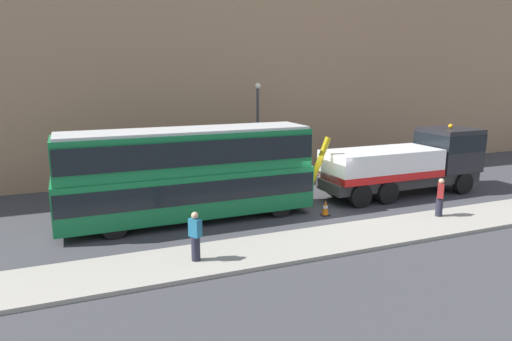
# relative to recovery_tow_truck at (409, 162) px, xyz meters

# --- Properties ---
(ground_plane) EXTENTS (120.00, 120.00, 0.00)m
(ground_plane) POSITION_rel_recovery_tow_truck_xyz_m (-5.70, -0.43, -1.76)
(ground_plane) COLOR #38383D
(near_kerb) EXTENTS (60.00, 2.80, 0.15)m
(near_kerb) POSITION_rel_recovery_tow_truck_xyz_m (-5.70, -4.63, -1.68)
(near_kerb) COLOR gray
(near_kerb) RESTS_ON ground_plane
(building_facade) EXTENTS (60.00, 1.50, 16.00)m
(building_facade) POSITION_rel_recovery_tow_truck_xyz_m (-5.70, 8.38, 6.31)
(building_facade) COLOR #9E7A5B
(building_facade) RESTS_ON ground_plane
(recovery_tow_truck) EXTENTS (10.15, 2.72, 3.67)m
(recovery_tow_truck) POSITION_rel_recovery_tow_truck_xyz_m (0.00, 0.00, 0.00)
(recovery_tow_truck) COLOR #2D2D2D
(recovery_tow_truck) RESTS_ON ground_plane
(double_decker_bus) EXTENTS (11.07, 2.65, 4.06)m
(double_decker_bus) POSITION_rel_recovery_tow_truck_xyz_m (-11.91, -0.00, 0.47)
(double_decker_bus) COLOR #146B38
(double_decker_bus) RESTS_ON ground_plane
(pedestrian_onlooker) EXTENTS (0.44, 0.48, 1.71)m
(pedestrian_onlooker) POSITION_rel_recovery_tow_truck_xyz_m (-12.87, -4.73, -0.77)
(pedestrian_onlooker) COLOR #232333
(pedestrian_onlooker) RESTS_ON near_kerb
(pedestrian_bystander) EXTENTS (0.47, 0.47, 1.71)m
(pedestrian_bystander) POSITION_rel_recovery_tow_truck_xyz_m (-1.61, -4.01, -0.77)
(pedestrian_bystander) COLOR #232333
(pedestrian_bystander) RESTS_ON near_kerb
(traffic_cone_near_bus) EXTENTS (0.36, 0.36, 0.72)m
(traffic_cone_near_bus) POSITION_rel_recovery_tow_truck_xyz_m (-6.00, -1.63, -1.42)
(traffic_cone_near_bus) COLOR orange
(traffic_cone_near_bus) RESTS_ON ground_plane
(street_lamp) EXTENTS (0.36, 0.36, 5.83)m
(street_lamp) POSITION_rel_recovery_tow_truck_xyz_m (-6.14, 6.19, 1.71)
(street_lamp) COLOR #38383D
(street_lamp) RESTS_ON ground_plane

